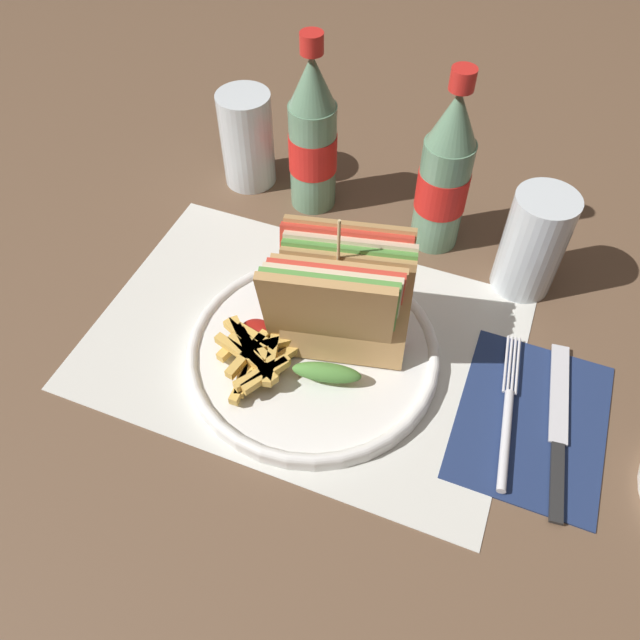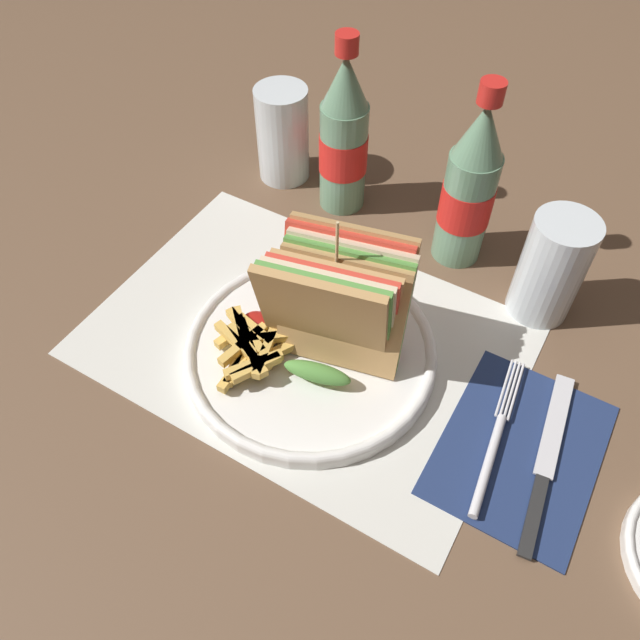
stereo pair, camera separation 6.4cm
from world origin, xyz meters
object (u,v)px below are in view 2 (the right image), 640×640
object	(u,v)px
glass_near	(551,268)
coke_bottle_near	(344,139)
club_sandwich	(338,305)
coke_bottle_far	(469,189)
fork	(492,449)
knife	(546,461)
glass_far	(283,140)
plate_main	(310,350)

from	to	relation	value
glass_near	coke_bottle_near	bearing A→B (deg)	170.08
coke_bottle_near	club_sandwich	bearing A→B (deg)	-62.07
coke_bottle_far	glass_near	size ratio (longest dim) A/B	1.78
fork	glass_near	distance (m)	0.21
knife	glass_far	xyz separation A→B (m)	(-0.45, 0.25, 0.05)
glass_near	glass_far	world-z (taller)	same
plate_main	knife	xyz separation A→B (m)	(0.25, 0.00, -0.00)
knife	coke_bottle_near	world-z (taller)	coke_bottle_near
knife	coke_bottle_far	xyz separation A→B (m)	(-0.18, 0.22, 0.09)
coke_bottle_near	coke_bottle_far	bearing A→B (deg)	-4.32
coke_bottle_near	knife	bearing A→B (deg)	-33.77
club_sandwich	coke_bottle_near	size ratio (longest dim) A/B	0.75
glass_far	plate_main	bearing A→B (deg)	-52.44
plate_main	glass_near	distance (m)	0.27
plate_main	glass_far	xyz separation A→B (m)	(-0.19, 0.25, 0.04)
plate_main	coke_bottle_near	size ratio (longest dim) A/B	1.18
fork	knife	world-z (taller)	fork
club_sandwich	coke_bottle_far	size ratio (longest dim) A/B	0.75
plate_main	coke_bottle_far	xyz separation A→B (m)	(0.07, 0.23, 0.09)
glass_near	fork	bearing A→B (deg)	-83.89
knife	fork	bearing A→B (deg)	-168.99
club_sandwich	knife	world-z (taller)	club_sandwich
club_sandwich	knife	xyz separation A→B (m)	(0.23, -0.01, -0.07)
fork	glass_far	distance (m)	0.48
club_sandwich	glass_near	xyz separation A→B (m)	(0.16, 0.17, -0.02)
fork	coke_bottle_near	size ratio (longest dim) A/B	0.81
coke_bottle_near	coke_bottle_far	size ratio (longest dim) A/B	1.00
club_sandwich	fork	distance (m)	0.20
fork	coke_bottle_near	xyz separation A→B (m)	(-0.30, 0.25, 0.09)
club_sandwich	knife	size ratio (longest dim) A/B	0.84
club_sandwich	glass_near	distance (m)	0.24
fork	knife	size ratio (longest dim) A/B	0.91
plate_main	knife	distance (m)	0.25
knife	coke_bottle_far	size ratio (longest dim) A/B	0.89
fork	knife	distance (m)	0.05
coke_bottle_far	knife	bearing A→B (deg)	-50.37
club_sandwich	glass_near	size ratio (longest dim) A/B	1.34
fork	coke_bottle_near	world-z (taller)	coke_bottle_near
knife	glass_far	world-z (taller)	glass_far
knife	coke_bottle_near	size ratio (longest dim) A/B	0.89
knife	coke_bottle_near	xyz separation A→B (m)	(-0.35, 0.23, 0.09)
plate_main	fork	size ratio (longest dim) A/B	1.45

